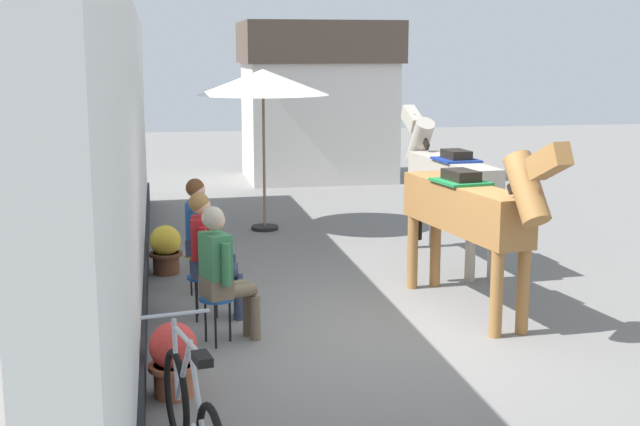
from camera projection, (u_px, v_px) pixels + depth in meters
The scene contains 13 objects.
ground_plane at pixel (324, 263), 11.72m from camera, with size 40.00×40.00×0.00m, color slate.
pub_facade_wall at pixel (126, 172), 9.51m from camera, with size 0.34×14.00×3.40m.
distant_cottage at pixel (318, 99), 19.19m from camera, with size 3.40×2.60×3.50m.
seated_visitor_near at pixel (222, 267), 8.38m from camera, with size 0.61×0.49×1.39m.
seated_visitor_middle at pixel (208, 249), 9.16m from camera, with size 0.61×0.49×1.39m.
seated_visitor_far at pixel (203, 230), 10.13m from camera, with size 0.61×0.48×1.39m.
saddled_horse_near at pixel (470, 210), 9.32m from camera, with size 0.77×2.98×2.06m.
saddled_horse_far at pixel (449, 178), 11.67m from camera, with size 0.60×3.00×2.06m.
flower_planter_nearest at pixel (173, 358), 7.15m from camera, with size 0.43×0.43×0.64m.
flower_planter_farthest at pixel (166, 249), 11.12m from camera, with size 0.43×0.43×0.64m.
leaning_bicycle at pixel (193, 420), 5.81m from camera, with size 0.52×1.74×1.02m.
cafe_parasol at pixel (263, 83), 13.49m from camera, with size 2.10×2.10×2.58m.
satchel_bag at pixel (204, 260), 11.50m from camera, with size 0.28×0.12×0.20m, color maroon.
Camera 1 is at (-2.20, -8.17, 2.86)m, focal length 48.03 mm.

